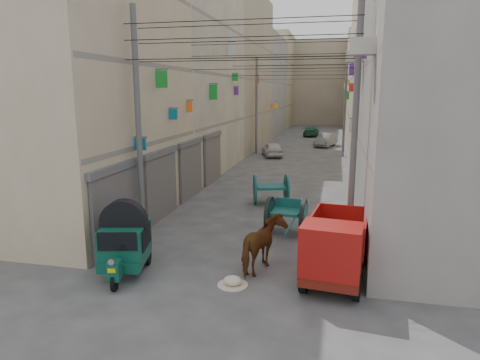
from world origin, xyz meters
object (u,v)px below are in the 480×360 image
(mini_truck, at_px, (334,252))
(second_cart, at_px, (271,188))
(feed_sack, at_px, (233,281))
(distant_car_green, at_px, (311,131))
(distant_car_grey, at_px, (326,140))
(tonga_cart, at_px, (286,215))
(horse, at_px, (263,245))
(distant_car_white, at_px, (272,149))
(auto_rickshaw, at_px, (125,240))

(mini_truck, bearing_deg, second_cart, 116.76)
(feed_sack, bearing_deg, distant_car_green, 90.62)
(mini_truck, xyz_separation_m, distant_car_grey, (-1.10, 30.75, -0.30))
(tonga_cart, xyz_separation_m, second_cart, (-1.23, 4.21, 0.03))
(mini_truck, relative_size, horse, 1.90)
(feed_sack, height_order, distant_car_white, distant_car_white)
(mini_truck, height_order, distant_car_white, mini_truck)
(tonga_cart, xyz_separation_m, distant_car_green, (-1.35, 36.35, -0.14))
(distant_car_grey, relative_size, distant_car_green, 0.98)
(tonga_cart, xyz_separation_m, mini_truck, (1.77, -3.99, 0.22))
(horse, height_order, distant_car_white, horse)
(tonga_cart, height_order, second_cart, second_cart)
(auto_rickshaw, relative_size, second_cart, 1.29)
(tonga_cart, bearing_deg, distant_car_grey, 92.33)
(mini_truck, distance_m, horse, 2.09)
(feed_sack, bearing_deg, auto_rickshaw, 177.52)
(distant_car_white, bearing_deg, feed_sack, 77.80)
(feed_sack, height_order, horse, horse)
(mini_truck, xyz_separation_m, horse, (-2.03, 0.46, -0.13))
(distant_car_green, bearing_deg, auto_rickshaw, 87.59)
(horse, bearing_deg, distant_car_white, -68.17)
(tonga_cart, distance_m, distant_car_green, 36.37)
(auto_rickshaw, height_order, horse, auto_rickshaw)
(second_cart, relative_size, distant_car_grey, 0.50)
(feed_sack, relative_size, distant_car_grey, 0.14)
(auto_rickshaw, height_order, mini_truck, mini_truck)
(auto_rickshaw, relative_size, distant_car_grey, 0.64)
(mini_truck, relative_size, second_cart, 1.89)
(auto_rickshaw, height_order, second_cart, auto_rickshaw)
(tonga_cart, bearing_deg, distant_car_white, 103.84)
(mini_truck, xyz_separation_m, feed_sack, (-2.68, -0.67, -0.80))
(distant_car_grey, bearing_deg, distant_car_white, -103.17)
(tonga_cart, xyz_separation_m, distant_car_grey, (0.67, 26.76, -0.08))
(distant_car_white, relative_size, distant_car_green, 0.87)
(distant_car_white, height_order, distant_car_green, distant_car_white)
(mini_truck, distance_m, feed_sack, 2.87)
(tonga_cart, distance_m, distant_car_white, 19.46)
(feed_sack, xyz_separation_m, horse, (0.65, 1.13, 0.67))
(auto_rickshaw, relative_size, tonga_cart, 0.79)
(second_cart, distance_m, distant_car_green, 32.13)
(feed_sack, bearing_deg, mini_truck, 14.00)
(second_cart, xyz_separation_m, distant_car_white, (-2.17, 14.95, -0.16))
(mini_truck, bearing_deg, feed_sack, -159.37)
(auto_rickshaw, distance_m, distant_car_white, 23.69)
(tonga_cart, distance_m, second_cart, 4.39)
(distant_car_white, bearing_deg, distant_car_green, -115.02)
(tonga_cart, relative_size, mini_truck, 0.86)
(auto_rickshaw, distance_m, distant_car_green, 40.96)
(auto_rickshaw, xyz_separation_m, mini_truck, (5.92, 0.53, -0.05))
(mini_truck, xyz_separation_m, second_cart, (-3.01, 8.20, -0.19))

